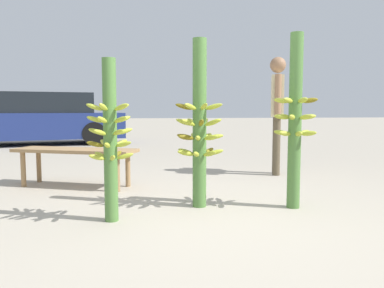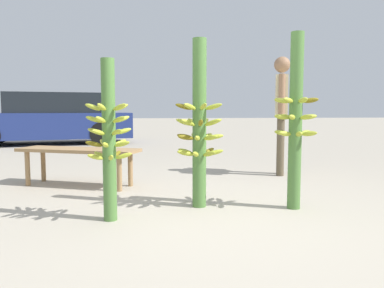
{
  "view_description": "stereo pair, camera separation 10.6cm",
  "coord_description": "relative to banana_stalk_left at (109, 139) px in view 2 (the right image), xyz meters",
  "views": [
    {
      "loc": [
        -0.69,
        -3.13,
        0.95
      ],
      "look_at": [
        -0.14,
        0.5,
        0.62
      ],
      "focal_mm": 35.0,
      "sensor_mm": 36.0,
      "label": 1
    },
    {
      "loc": [
        -0.59,
        -3.15,
        0.95
      ],
      "look_at": [
        -0.14,
        0.5,
        0.62
      ],
      "focal_mm": 35.0,
      "sensor_mm": 36.0,
      "label": 2
    }
  ],
  "objects": [
    {
      "name": "ground_plane",
      "position": [
        0.9,
        -0.08,
        -0.71
      ],
      "size": [
        80.0,
        80.0,
        0.0
      ],
      "primitive_type": "plane",
      "color": "#A89E8C"
    },
    {
      "name": "banana_stalk_left",
      "position": [
        0.0,
        0.0,
        0.0
      ],
      "size": [
        0.4,
        0.4,
        1.38
      ],
      "color": "#4C7A38",
      "rests_on": "ground_plane"
    },
    {
      "name": "banana_stalk_center",
      "position": [
        0.83,
        0.36,
        0.09
      ],
      "size": [
        0.48,
        0.48,
        1.63
      ],
      "color": "#4C7A38",
      "rests_on": "ground_plane"
    },
    {
      "name": "banana_stalk_right",
      "position": [
        1.73,
        0.18,
        0.14
      ],
      "size": [
        0.42,
        0.42,
        1.68
      ],
      "color": "#4C7A38",
      "rests_on": "ground_plane"
    },
    {
      "name": "vendor_person",
      "position": [
        2.27,
        2.02,
        0.33
      ],
      "size": [
        0.29,
        0.57,
        1.71
      ],
      "rotation": [
        0.0,
        0.0,
        1.23
      ],
      "color": "brown",
      "rests_on": "ground_plane"
    },
    {
      "name": "market_bench",
      "position": [
        -0.53,
        1.54,
        -0.3
      ],
      "size": [
        1.59,
        0.97,
        0.47
      ],
      "rotation": [
        0.0,
        0.0,
        -0.38
      ],
      "color": "#99754C",
      "rests_on": "ground_plane"
    },
    {
      "name": "parked_car",
      "position": [
        -2.35,
        7.65,
        -0.03
      ],
      "size": [
        4.7,
        2.52,
        1.42
      ],
      "rotation": [
        0.0,
        0.0,
        1.76
      ],
      "color": "navy",
      "rests_on": "ground_plane"
    }
  ]
}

